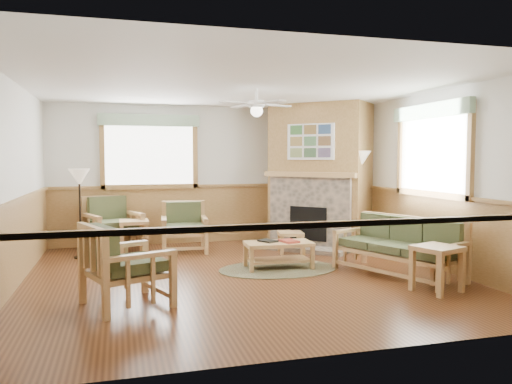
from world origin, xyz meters
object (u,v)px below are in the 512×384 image
object	(u,v)px
footstool	(290,242)
armchair_back_left	(113,224)
armchair_back_right	(184,227)
armchair_left	(127,264)
sofa	(397,247)
coffee_table	(278,255)
end_table_chairs	(134,236)
floor_lamp_right	(359,201)
floor_lamp_left	(80,213)
end_table_sofa	(437,269)

from	to	relation	value
footstool	armchair_back_left	bearing A→B (deg)	160.29
armchair_back_right	armchair_left	xyz separation A→B (m)	(-1.05, -3.11, 0.03)
sofa	footstool	xyz separation A→B (m)	(-0.90, 2.05, -0.23)
armchair_back_left	coffee_table	bearing A→B (deg)	-63.80
coffee_table	end_table_chairs	xyz separation A→B (m)	(-2.09, 1.99, 0.08)
coffee_table	footstool	size ratio (longest dim) A/B	2.37
sofa	floor_lamp_right	world-z (taller)	floor_lamp_right
coffee_table	end_table_chairs	bearing A→B (deg)	138.47
armchair_left	floor_lamp_right	size ratio (longest dim) A/B	0.52
floor_lamp_right	coffee_table	bearing A→B (deg)	-152.11
armchair_back_left	footstool	world-z (taller)	armchair_back_left
armchair_left	floor_lamp_left	bearing A→B (deg)	-7.84
armchair_left	floor_lamp_right	world-z (taller)	floor_lamp_right
end_table_chairs	floor_lamp_right	distance (m)	4.10
armchair_back_right	floor_lamp_left	bearing A→B (deg)	-171.41
end_table_chairs	floor_lamp_left	bearing A→B (deg)	-158.02
end_table_sofa	floor_lamp_right	size ratio (longest dim) A/B	0.32
sofa	armchair_back_right	distance (m)	3.80
sofa	armchair_left	size ratio (longest dim) A/B	1.91
sofa	armchair_back_left	size ratio (longest dim) A/B	1.85
end_table_sofa	floor_lamp_right	xyz separation A→B (m)	(0.31, 2.75, 0.62)
armchair_left	end_table_chairs	xyz separation A→B (m)	(0.18, 3.35, -0.19)
end_table_chairs	end_table_sofa	bearing A→B (deg)	-46.27
armchair_left	floor_lamp_left	size ratio (longest dim) A/B	0.63
armchair_back_right	end_table_chairs	bearing A→B (deg)	169.69
armchair_left	end_table_sofa	size ratio (longest dim) A/B	1.63
sofa	armchair_back_left	xyz separation A→B (m)	(-3.94, 3.14, 0.07)
armchair_left	coffee_table	world-z (taller)	armchair_left
end_table_chairs	footstool	size ratio (longest dim) A/B	1.32
armchair_back_left	end_table_chairs	world-z (taller)	armchair_back_left
armchair_left	footstool	bearing A→B (deg)	-70.04
armchair_back_left	floor_lamp_right	world-z (taller)	floor_lamp_right
armchair_back_right	end_table_sofa	bearing A→B (deg)	-47.69
armchair_back_right	footstool	distance (m)	1.92
end_table_sofa	footstool	bearing A→B (deg)	107.75
floor_lamp_left	sofa	bearing A→B (deg)	-29.76
armchair_left	end_table_chairs	distance (m)	3.36
sofa	end_table_chairs	bearing A→B (deg)	-151.68
armchair_left	end_table_chairs	world-z (taller)	armchair_left
armchair_back_left	armchair_left	distance (m)	3.58
armchair_back_right	footstool	size ratio (longest dim) A/B	2.07
sofa	armchair_back_left	distance (m)	5.03
sofa	floor_lamp_left	world-z (taller)	floor_lamp_left
coffee_table	armchair_back_right	bearing A→B (deg)	126.69
floor_lamp_right	footstool	bearing A→B (deg)	172.48
end_table_chairs	floor_lamp_right	bearing A→B (deg)	-14.63
end_table_sofa	armchair_back_left	bearing A→B (deg)	134.77
armchair_back_right	end_table_sofa	size ratio (longest dim) A/B	1.52
end_table_sofa	floor_lamp_right	distance (m)	2.84
floor_lamp_left	floor_lamp_right	size ratio (longest dim) A/B	0.83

